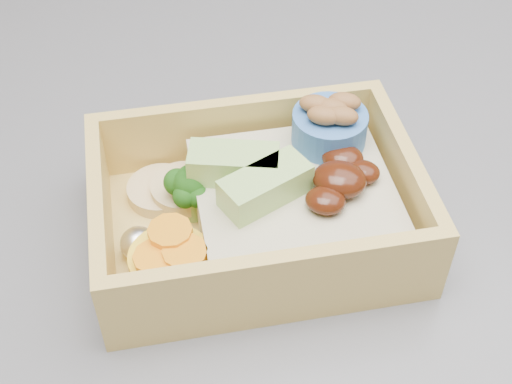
# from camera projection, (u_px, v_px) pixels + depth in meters

# --- Properties ---
(bento_box) EXTENTS (0.24, 0.21, 0.07)m
(bento_box) POSITION_uv_depth(u_px,v_px,m) (265.00, 203.00, 0.44)
(bento_box) COLOR tan
(bento_box) RESTS_ON island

